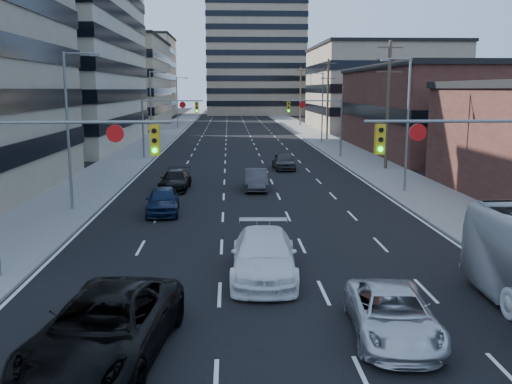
{
  "coord_description": "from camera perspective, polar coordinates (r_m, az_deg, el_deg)",
  "views": [
    {
      "loc": [
        -1.44,
        -12.67,
        6.97
      ],
      "look_at": [
        -0.18,
        13.62,
        2.2
      ],
      "focal_mm": 40.0,
      "sensor_mm": 36.0,
      "label": 1
    }
  ],
  "objects": [
    {
      "name": "road_surface",
      "position": [
        142.85,
        -2.19,
        7.48
      ],
      "size": [
        18.0,
        300.0,
        0.02
      ],
      "primitive_type": "cube",
      "color": "black",
      "rests_on": "ground"
    },
    {
      "name": "streetlight_left_mid",
      "position": [
        68.28,
        -10.35,
        8.5
      ],
      "size": [
        2.03,
        0.22,
        9.0
      ],
      "color": "slate",
      "rests_on": "ground"
    },
    {
      "name": "silver_suv",
      "position": [
        16.95,
        13.5,
        -11.79
      ],
      "size": [
        2.68,
        5.11,
        1.37
      ],
      "primitive_type": "imported",
      "rotation": [
        0.0,
        0.0,
        -0.08
      ],
      "color": "silver",
      "rests_on": "ground"
    },
    {
      "name": "office_left_mid",
      "position": [
        77.35,
        -22.82,
        14.71
      ],
      "size": [
        26.0,
        34.0,
        28.0
      ],
      "primitive_type": "cube",
      "color": "#ADA089",
      "rests_on": "ground"
    },
    {
      "name": "bg_block_left",
      "position": [
        154.99,
        -12.86,
        11.15
      ],
      "size": [
        24.0,
        24.0,
        20.0
      ],
      "primitive_type": "cube",
      "color": "#ADA089",
      "rests_on": "ground"
    },
    {
      "name": "sidewalk_right",
      "position": [
        143.42,
        2.45,
        7.51
      ],
      "size": [
        5.0,
        300.0,
        0.15
      ],
      "primitive_type": "cube",
      "color": "slate",
      "rests_on": "ground"
    },
    {
      "name": "ground",
      "position": [
        14.53,
        3.47,
        -18.41
      ],
      "size": [
        400.0,
        400.0,
        0.0
      ],
      "primitive_type": "plane",
      "color": "black",
      "rests_on": "ground"
    },
    {
      "name": "white_van",
      "position": [
        21.42,
        0.79,
        -6.33
      ],
      "size": [
        2.69,
        5.99,
        1.7
      ],
      "primitive_type": "imported",
      "rotation": [
        0.0,
        0.0,
        -0.05
      ],
      "color": "white",
      "rests_on": "ground"
    },
    {
      "name": "signal_far_left",
      "position": [
        58.06,
        -8.99,
        7.52
      ],
      "size": [
        6.09,
        0.33,
        6.0
      ],
      "color": "slate",
      "rests_on": "ground"
    },
    {
      "name": "streetlight_right_near",
      "position": [
        39.52,
        14.72,
        7.16
      ],
      "size": [
        2.03,
        0.22,
        9.0
      ],
      "color": "slate",
      "rests_on": "ground"
    },
    {
      "name": "signal_near_right",
      "position": [
        22.65,
        20.42,
        2.93
      ],
      "size": [
        6.59,
        0.33,
        6.0
      ],
      "color": "slate",
      "rests_on": "ground"
    },
    {
      "name": "office_right_far",
      "position": [
        104.08,
        12.16,
        10.07
      ],
      "size": [
        22.0,
        28.0,
        14.0
      ],
      "primitive_type": "cube",
      "color": "gray",
      "rests_on": "ground"
    },
    {
      "name": "sedan_grey_right",
      "position": [
        50.01,
        2.77,
        3.11
      ],
      "size": [
        1.91,
        4.4,
        1.48
      ],
      "primitive_type": "imported",
      "rotation": [
        0.0,
        0.0,
        0.04
      ],
      "color": "#323234",
      "rests_on": "ground"
    },
    {
      "name": "office_left_far",
      "position": [
        114.91,
        -14.31,
        10.48
      ],
      "size": [
        20.0,
        30.0,
        16.0
      ],
      "primitive_type": "cube",
      "color": "gray",
      "rests_on": "ground"
    },
    {
      "name": "sedan_blue",
      "position": [
        32.63,
        -9.31,
        -0.83
      ],
      "size": [
        2.09,
        4.58,
        1.52
      ],
      "primitive_type": "imported",
      "rotation": [
        0.0,
        0.0,
        0.07
      ],
      "color": "#0D1A36",
      "rests_on": "ground"
    },
    {
      "name": "sedan_black_far",
      "position": [
        40.2,
        -8.08,
        1.18
      ],
      "size": [
        2.16,
        4.81,
        1.37
      ],
      "primitive_type": "imported",
      "rotation": [
        0.0,
        0.0,
        -0.05
      ],
      "color": "black",
      "rests_on": "ground"
    },
    {
      "name": "utility_pole_distant",
      "position": [
        109.53,
        4.47,
        9.62
      ],
      "size": [
        2.2,
        0.28,
        11.0
      ],
      "color": "#4C3D2D",
      "rests_on": "ground"
    },
    {
      "name": "storefront_right_mid",
      "position": [
        67.68,
        19.51,
        7.6
      ],
      "size": [
        20.0,
        30.0,
        9.0
      ],
      "primitive_type": "cube",
      "color": "#472119",
      "rests_on": "ground"
    },
    {
      "name": "utility_pole_midblock",
      "position": [
        79.85,
        7.18,
        9.34
      ],
      "size": [
        2.2,
        0.28,
        11.0
      ],
      "color": "#4C3D2D",
      "rests_on": "ground"
    },
    {
      "name": "signal_near_left",
      "position": [
        21.68,
        -18.84,
        2.72
      ],
      "size": [
        6.59,
        0.33,
        6.0
      ],
      "color": "slate",
      "rests_on": "ground"
    },
    {
      "name": "sedan_grey_center",
      "position": [
        39.82,
        0.02,
        1.25
      ],
      "size": [
        1.64,
        4.44,
        1.45
      ],
      "primitive_type": "imported",
      "rotation": [
        0.0,
        0.0,
        -0.02
      ],
      "color": "#343436",
      "rests_on": "ground"
    },
    {
      "name": "streetlight_left_far",
      "position": [
        103.07,
        -7.8,
        9.12
      ],
      "size": [
        2.03,
        0.22,
        9.0
      ],
      "color": "slate",
      "rests_on": "ground"
    },
    {
      "name": "black_pickup",
      "position": [
        15.59,
        -14.89,
        -13.0
      ],
      "size": [
        3.85,
        6.84,
        1.8
      ],
      "primitive_type": "imported",
      "rotation": [
        0.0,
        0.0,
        -0.14
      ],
      "color": "black",
      "rests_on": "ground"
    },
    {
      "name": "streetlight_right_far",
      "position": [
        73.64,
        6.53,
        8.72
      ],
      "size": [
        2.03,
        0.22,
        9.0
      ],
      "color": "slate",
      "rests_on": "ground"
    },
    {
      "name": "sidewalk_left",
      "position": [
        143.19,
        -6.83,
        7.45
      ],
      "size": [
        5.0,
        300.0,
        0.15
      ],
      "primitive_type": "cube",
      "color": "slate",
      "rests_on": "ground"
    },
    {
      "name": "apartment_tower",
      "position": [
        164.32,
        -0.13,
        17.98
      ],
      "size": [
        26.0,
        26.0,
        58.0
      ],
      "primitive_type": "cube",
      "color": "gray",
      "rests_on": "ground"
    },
    {
      "name": "bg_block_right",
      "position": [
        146.54,
        10.6,
        9.73
      ],
      "size": [
        22.0,
        22.0,
        12.0
      ],
      "primitive_type": "cube",
      "color": "gray",
      "rests_on": "ground"
    },
    {
      "name": "utility_pole_block",
      "position": [
        50.56,
        13.06,
        8.66
      ],
      "size": [
        2.2,
        0.28,
        11.0
      ],
      "color": "#4C3D2D",
      "rests_on": "ground"
    },
    {
      "name": "signal_far_right",
      "position": [
        58.44,
        6.29,
        7.6
      ],
      "size": [
        6.09,
        0.33,
        6.0
      ],
      "color": "slate",
      "rests_on": "ground"
    },
    {
      "name": "streetlight_left_near",
      "position": [
        33.91,
        -18.07,
        6.53
      ],
      "size": [
        2.03,
        0.22,
        9.0
      ],
      "color": "slate",
      "rests_on": "ground"
    }
  ]
}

